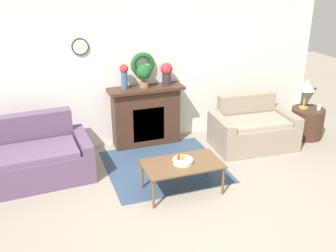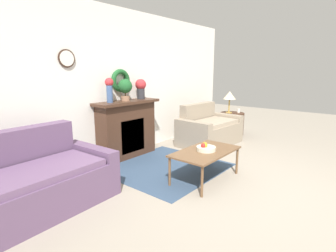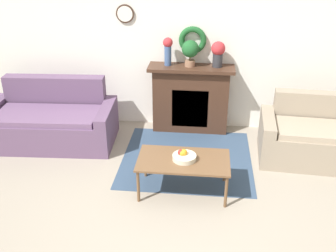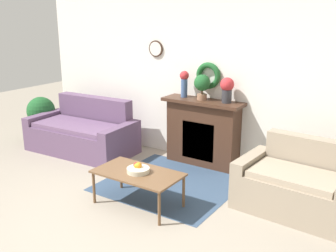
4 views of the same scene
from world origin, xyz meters
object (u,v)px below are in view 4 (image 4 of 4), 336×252
at_px(loveseat_right, 298,186).
at_px(potted_plant_floor_by_couch, 41,113).
at_px(fireplace, 203,132).
at_px(couch_left, 83,133).
at_px(vase_on_mantel_right, 227,88).
at_px(fruit_bowl, 138,169).
at_px(vase_on_mantel_left, 184,82).
at_px(coffee_table, 138,175).
at_px(potted_plant_on_mantel, 202,84).

relative_size(loveseat_right, potted_plant_floor_by_couch, 1.76).
relative_size(fireplace, couch_left, 0.68).
bearing_deg(vase_on_mantel_right, potted_plant_floor_by_couch, -171.10).
bearing_deg(fireplace, potted_plant_floor_by_couch, -170.15).
distance_m(fireplace, couch_left, 2.15).
relative_size(fireplace, potted_plant_floor_by_couch, 1.58).
xyz_separation_m(fireplace, fruit_bowl, (0.01, -1.70, -0.05)).
height_order(couch_left, vase_on_mantel_right, vase_on_mantel_right).
relative_size(vase_on_mantel_left, potted_plant_floor_by_couch, 0.51).
xyz_separation_m(loveseat_right, coffee_table, (-1.71, -0.97, 0.09)).
bearing_deg(potted_plant_floor_by_couch, potted_plant_on_mantel, 9.67).
relative_size(fruit_bowl, potted_plant_on_mantel, 0.72).
distance_m(fruit_bowl, potted_plant_floor_by_couch, 3.42).
height_order(fireplace, vase_on_mantel_right, vase_on_mantel_right).
bearing_deg(coffee_table, potted_plant_floor_by_couch, 160.35).
relative_size(coffee_table, potted_plant_floor_by_couch, 1.33).
relative_size(coffee_table, vase_on_mantel_left, 2.60).
bearing_deg(fireplace, couch_left, -163.49).
relative_size(fireplace, loveseat_right, 0.90).
bearing_deg(loveseat_right, couch_left, -178.20).
bearing_deg(loveseat_right, vase_on_mantel_right, 154.84).
bearing_deg(potted_plant_floor_by_couch, fireplace, 9.85).
xyz_separation_m(loveseat_right, fruit_bowl, (-1.71, -0.97, 0.17)).
height_order(fruit_bowl, potted_plant_on_mantel, potted_plant_on_mantel).
distance_m(fireplace, coffee_table, 1.71).
bearing_deg(couch_left, vase_on_mantel_right, 11.02).
bearing_deg(fireplace, vase_on_mantel_right, 0.83).
bearing_deg(couch_left, loveseat_right, -4.98).
bearing_deg(loveseat_right, potted_plant_floor_by_couch, -178.36).
xyz_separation_m(loveseat_right, vase_on_mantel_right, (-1.34, 0.74, 0.96)).
height_order(vase_on_mantel_right, potted_plant_on_mantel, potted_plant_on_mantel).
relative_size(fruit_bowl, vase_on_mantel_right, 0.75).
bearing_deg(potted_plant_on_mantel, fireplace, 30.45).
bearing_deg(potted_plant_on_mantel, fruit_bowl, -88.72).
height_order(couch_left, fruit_bowl, couch_left).
height_order(fruit_bowl, vase_on_mantel_left, vase_on_mantel_left).
bearing_deg(loveseat_right, vase_on_mantel_left, 164.18).
bearing_deg(couch_left, potted_plant_floor_by_couch, 174.34).
distance_m(couch_left, vase_on_mantel_left, 2.05).
xyz_separation_m(couch_left, vase_on_mantel_right, (2.44, 0.61, 0.96)).
bearing_deg(vase_on_mantel_left, potted_plant_floor_by_couch, -168.83).
height_order(vase_on_mantel_left, potted_plant_on_mantel, vase_on_mantel_left).
height_order(coffee_table, potted_plant_on_mantel, potted_plant_on_mantel).
bearing_deg(vase_on_mantel_right, couch_left, -165.87).
relative_size(fireplace, vase_on_mantel_right, 3.40).
height_order(couch_left, potted_plant_floor_by_couch, couch_left).
bearing_deg(potted_plant_on_mantel, loveseat_right, -22.29).
height_order(fireplace, couch_left, fireplace).
bearing_deg(fireplace, vase_on_mantel_left, 179.11).
xyz_separation_m(potted_plant_on_mantel, potted_plant_floor_by_couch, (-3.18, -0.54, -0.79)).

